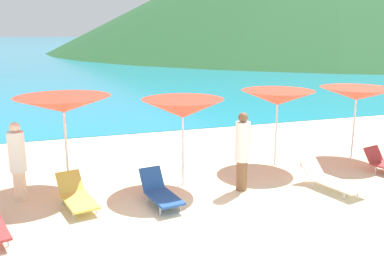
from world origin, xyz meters
TOP-DOWN VIEW (x-y plane):
  - ground_plane at (0.00, 10.00)m, footprint 50.00×100.00m
  - ocean_water at (0.00, 228.81)m, footprint 650.00×440.00m
  - umbrella_1 at (-2.75, 3.86)m, footprint 2.37×2.37m
  - umbrella_2 at (-0.03, 3.11)m, footprint 2.04×2.04m
  - umbrella_3 at (2.97, 3.84)m, footprint 2.20×2.20m
  - umbrella_4 at (5.55, 3.74)m, footprint 2.36×2.36m
  - lounge_chair_1 at (3.24, 1.72)m, footprint 0.94×1.77m
  - lounge_chair_2 at (-2.63, 2.58)m, footprint 0.88×1.63m
  - lounge_chair_3 at (-0.88, 2.09)m, footprint 0.74×1.43m
  - beachgoer_0 at (-3.81, 3.32)m, footprint 0.37×0.37m
  - beachgoer_1 at (1.20, 2.32)m, footprint 0.35×0.35m

SIDE VIEW (x-z plane):
  - ground_plane at x=0.00m, z-range -0.30..0.00m
  - ocean_water at x=0.00m, z-range 0.00..0.02m
  - lounge_chair_2 at x=-2.63m, z-range -0.05..0.55m
  - lounge_chair_1 at x=3.24m, z-range -0.06..0.60m
  - lounge_chair_3 at x=-0.88m, z-range -0.05..0.65m
  - beachgoer_0 at x=-3.81m, z-range 0.05..1.85m
  - beachgoer_1 at x=1.20m, z-range 0.06..1.96m
  - umbrella_2 at x=-0.03m, z-range 0.85..3.02m
  - umbrella_3 at x=2.97m, z-range 0.87..3.01m
  - umbrella_4 at x=5.55m, z-range 0.88..3.01m
  - umbrella_1 at x=-2.75m, z-range 0.93..3.18m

